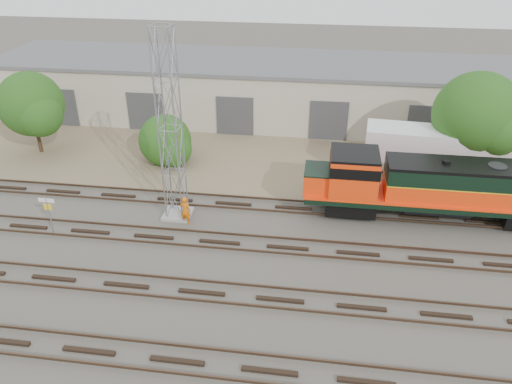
# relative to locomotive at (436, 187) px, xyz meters

# --- Properties ---
(ground) EXTENTS (140.00, 140.00, 0.00)m
(ground) POSITION_rel_locomotive_xyz_m (-8.66, -6.00, -2.30)
(ground) COLOR #47423A
(ground) RESTS_ON ground
(dirt_strip) EXTENTS (80.00, 16.00, 0.02)m
(dirt_strip) POSITION_rel_locomotive_xyz_m (-8.66, 9.00, -2.29)
(dirt_strip) COLOR #726047
(dirt_strip) RESTS_ON ground
(tracks) EXTENTS (80.00, 20.40, 0.28)m
(tracks) POSITION_rel_locomotive_xyz_m (-8.66, -9.00, -2.22)
(tracks) COLOR black
(tracks) RESTS_ON ground
(warehouse) EXTENTS (58.40, 10.40, 5.30)m
(warehouse) POSITION_rel_locomotive_xyz_m (-8.62, 16.98, 0.35)
(warehouse) COLOR #B8AC99
(warehouse) RESTS_ON ground
(locomotive) EXTENTS (16.63, 2.92, 4.00)m
(locomotive) POSITION_rel_locomotive_xyz_m (0.00, 0.00, 0.00)
(locomotive) COLOR black
(locomotive) RESTS_ON tracks
(signal_tower) EXTENTS (1.74, 1.74, 11.78)m
(signal_tower) POSITION_rel_locomotive_xyz_m (-15.95, -1.84, 3.43)
(signal_tower) COLOR gray
(signal_tower) RESTS_ON ground
(sign_post) EXTENTS (1.00, 0.08, 2.45)m
(sign_post) POSITION_rel_locomotive_xyz_m (-22.83, -4.86, -0.59)
(sign_post) COLOR gray
(sign_post) RESTS_ON ground
(worker) EXTENTS (0.75, 0.57, 1.86)m
(worker) POSITION_rel_locomotive_xyz_m (-15.17, -2.65, -1.37)
(worker) COLOR orange
(worker) RESTS_ON ground
(semi_trailer) EXTENTS (13.49, 3.70, 4.10)m
(semi_trailer) POSITION_rel_locomotive_xyz_m (2.91, 4.68, 0.28)
(semi_trailer) COLOR silver
(semi_trailer) RESTS_ON ground
(tree_west) EXTENTS (5.26, 5.01, 6.56)m
(tree_west) POSITION_rel_locomotive_xyz_m (-29.40, 5.99, 1.62)
(tree_west) COLOR #382619
(tree_west) RESTS_ON ground
(tree_mid) EXTENTS (4.21, 4.01, 4.01)m
(tree_mid) POSITION_rel_locomotive_xyz_m (-18.80, 5.70, -0.64)
(tree_mid) COLOR #382619
(tree_mid) RESTS_ON ground
(tree_east) EXTENTS (6.17, 5.88, 7.93)m
(tree_east) POSITION_rel_locomotive_xyz_m (3.45, 5.53, 2.54)
(tree_east) COLOR #382619
(tree_east) RESTS_ON ground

